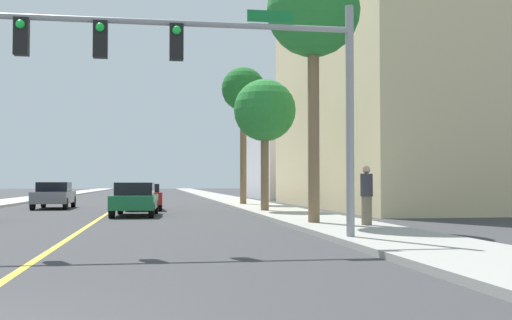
% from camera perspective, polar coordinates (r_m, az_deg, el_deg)
% --- Properties ---
extents(ground, '(192.00, 192.00, 0.00)m').
position_cam_1_polar(ground, '(48.12, -11.84, -3.74)').
color(ground, '#38383A').
extents(sidewalk_left, '(3.05, 168.00, 0.15)m').
position_cam_1_polar(sidewalk_left, '(49.12, -21.17, -3.52)').
color(sidewalk_left, beige).
rests_on(sidewalk_left, ground).
extents(sidewalk_right, '(3.05, 168.00, 0.15)m').
position_cam_1_polar(sidewalk_right, '(48.41, -2.38, -3.68)').
color(sidewalk_right, '#9E9B93').
rests_on(sidewalk_right, ground).
extents(lane_marking_center, '(0.16, 144.00, 0.01)m').
position_cam_1_polar(lane_marking_center, '(48.12, -11.84, -3.73)').
color(lane_marking_center, yellow).
rests_on(lane_marking_center, ground).
extents(building_right_near, '(12.61, 21.82, 14.41)m').
position_cam_1_polar(building_right_near, '(38.18, 14.43, 6.68)').
color(building_right_near, beige).
rests_on(building_right_near, ground).
extents(building_right_far, '(12.51, 14.40, 6.30)m').
position_cam_1_polar(building_right_far, '(57.17, 6.14, -0.34)').
color(building_right_far, silver).
rests_on(building_right_far, ground).
extents(traffic_signal_mast, '(9.92, 0.36, 5.59)m').
position_cam_1_polar(traffic_signal_mast, '(14.71, -4.60, 8.91)').
color(traffic_signal_mast, gray).
rests_on(traffic_signal_mast, sidewalk_right).
extents(palm_near, '(3.08, 3.08, 8.50)m').
position_cam_1_polar(palm_near, '(21.06, 5.27, 13.23)').
color(palm_near, brown).
rests_on(palm_near, sidewalk_right).
extents(palm_mid, '(2.90, 2.90, 6.11)m').
position_cam_1_polar(palm_mid, '(29.06, 0.81, 4.45)').
color(palm_mid, brown).
rests_on(palm_mid, sidewalk_right).
extents(palm_far, '(2.65, 2.65, 8.30)m').
position_cam_1_polar(palm_far, '(37.98, -1.17, 6.25)').
color(palm_far, brown).
rests_on(palm_far, sidewalk_right).
extents(car_gray, '(1.91, 4.55, 1.45)m').
position_cam_1_polar(car_gray, '(36.00, -18.03, -3.07)').
color(car_gray, slate).
rests_on(car_gray, ground).
extents(car_green, '(2.00, 4.49, 1.44)m').
position_cam_1_polar(car_green, '(27.26, -11.03, -3.53)').
color(car_green, '#196638').
rests_on(car_green, ground).
extents(car_red, '(1.95, 3.90, 1.37)m').
position_cam_1_polar(car_red, '(32.95, -10.32, -3.30)').
color(car_red, red).
rests_on(car_red, ground).
extents(pedestrian, '(0.38, 0.38, 1.80)m').
position_cam_1_polar(pedestrian, '(19.23, 10.11, -3.21)').
color(pedestrian, '#726651').
rests_on(pedestrian, sidewalk_right).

